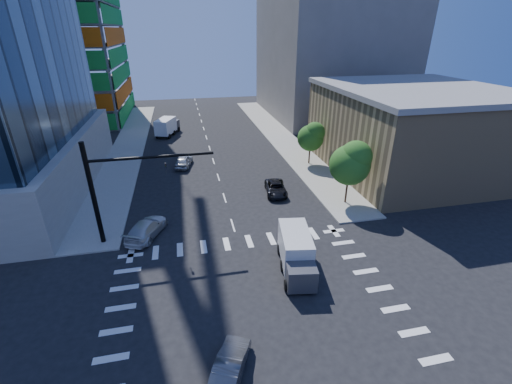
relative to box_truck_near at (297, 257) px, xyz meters
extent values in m
plane|color=black|center=(-3.74, -4.23, -1.28)|extent=(160.00, 160.00, 0.00)
cube|color=silver|center=(-3.74, -4.23, -1.28)|extent=(20.00, 20.00, 0.01)
cube|color=gray|center=(8.76, 35.77, -1.21)|extent=(5.00, 60.00, 0.15)
cube|color=gray|center=(-16.24, 35.77, -1.21)|extent=(5.00, 60.00, 0.15)
cube|color=tan|center=(21.26, 17.77, 3.72)|extent=(20.00, 22.00, 10.00)
cube|color=gray|center=(21.26, 17.77, 9.02)|extent=(20.50, 22.50, 0.60)
cube|color=#66605C|center=(23.26, 50.77, 12.72)|extent=(24.00, 30.00, 28.00)
cylinder|color=black|center=(-15.24, 7.27, 3.37)|extent=(0.40, 0.40, 9.00)
cylinder|color=black|center=(-10.24, 7.27, 6.27)|extent=(10.00, 0.24, 0.24)
imported|color=black|center=(-9.24, 7.27, 5.17)|extent=(0.16, 0.20, 1.00)
cylinder|color=#382316|center=(8.76, 9.77, 0.01)|extent=(0.20, 0.20, 2.27)
sphere|color=#154F16|center=(8.76, 9.77, 3.09)|extent=(4.16, 4.16, 4.16)
sphere|color=#427828|center=(9.16, 9.47, 4.07)|extent=(3.25, 3.25, 3.25)
cylinder|color=#382316|center=(9.06, 21.77, -0.17)|extent=(0.20, 0.20, 1.92)
sphere|color=#154F16|center=(9.06, 21.77, 2.44)|extent=(3.52, 3.52, 3.52)
sphere|color=#427828|center=(9.46, 21.47, 3.27)|extent=(2.75, 2.75, 2.75)
imported|color=black|center=(2.10, 13.66, -0.62)|extent=(2.76, 4.95, 1.31)
imported|color=silver|center=(-11.56, 7.64, -0.52)|extent=(4.07, 5.66, 1.52)
imported|color=#B0B4B8|center=(-7.85, 24.63, -0.51)|extent=(2.82, 4.82, 1.54)
imported|color=#4E4F53|center=(-6.25, -7.66, -0.61)|extent=(2.98, 4.30, 1.34)
cube|color=#BCBCBE|center=(0.00, 0.00, 0.44)|extent=(2.87, 4.81, 2.35)
cube|color=#3D3D44|center=(0.00, 0.00, -0.15)|extent=(2.31, 1.94, 1.72)
cube|color=white|center=(-10.12, 41.03, 0.50)|extent=(3.77, 5.19, 2.44)
cube|color=#3D3D44|center=(-10.12, 41.03, -0.11)|extent=(2.62, 2.35, 1.78)
camera|label=1|loc=(-7.54, -20.12, 15.62)|focal=24.00mm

